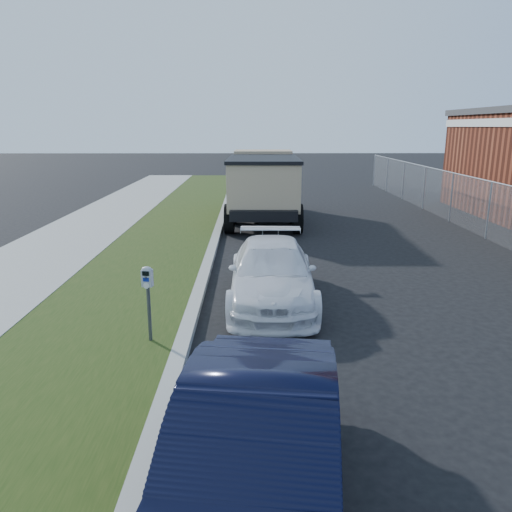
{
  "coord_description": "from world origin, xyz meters",
  "views": [
    {
      "loc": [
        -1.51,
        -8.45,
        3.46
      ],
      "look_at": [
        -1.4,
        1.0,
        1.0
      ],
      "focal_mm": 35.0,
      "sensor_mm": 36.0,
      "label": 1
    }
  ],
  "objects_px": {
    "dump_truck": "(263,182)",
    "white_wagon": "(272,273)",
    "parking_meter": "(148,288)",
    "navy_sedan": "(255,461)"
  },
  "relations": [
    {
      "from": "parking_meter",
      "to": "white_wagon",
      "type": "distance_m",
      "value": 3.01
    },
    {
      "from": "parking_meter",
      "to": "white_wagon",
      "type": "bearing_deg",
      "value": 57.31
    },
    {
      "from": "white_wagon",
      "to": "dump_truck",
      "type": "distance_m",
      "value": 9.33
    },
    {
      "from": "white_wagon",
      "to": "parking_meter",
      "type": "bearing_deg",
      "value": -131.75
    },
    {
      "from": "dump_truck",
      "to": "white_wagon",
      "type": "bearing_deg",
      "value": -89.2
    },
    {
      "from": "parking_meter",
      "to": "dump_truck",
      "type": "distance_m",
      "value": 11.67
    },
    {
      "from": "navy_sedan",
      "to": "white_wagon",
      "type": "bearing_deg",
      "value": 93.15
    },
    {
      "from": "dump_truck",
      "to": "navy_sedan",
      "type": "bearing_deg",
      "value": -90.54
    },
    {
      "from": "parking_meter",
      "to": "white_wagon",
      "type": "xyz_separation_m",
      "value": [
        2.04,
        2.18,
        -0.41
      ]
    },
    {
      "from": "navy_sedan",
      "to": "dump_truck",
      "type": "distance_m",
      "value": 15.22
    }
  ]
}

